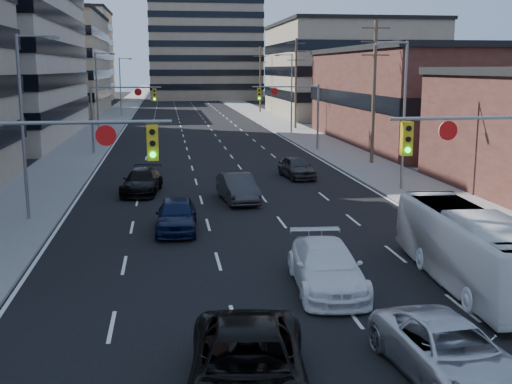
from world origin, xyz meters
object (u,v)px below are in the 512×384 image
object	(u,v)px
silver_suv	(450,352)
sedan_blue	(176,215)
black_pickup	(248,368)
white_van	(327,267)
transit_bus	(469,248)

from	to	relation	value
silver_suv	sedan_blue	size ratio (longest dim) A/B	1.12
black_pickup	silver_suv	size ratio (longest dim) A/B	1.15
silver_suv	sedan_blue	world-z (taller)	sedan_blue
white_van	sedan_blue	size ratio (longest dim) A/B	1.19
black_pickup	transit_bus	world-z (taller)	transit_bus
white_van	sedan_blue	distance (m)	9.97
white_van	sedan_blue	bearing A→B (deg)	123.36
transit_bus	white_van	bearing A→B (deg)	-179.63
black_pickup	white_van	size ratio (longest dim) A/B	1.08
black_pickup	transit_bus	xyz separation A→B (m)	(8.57, 6.84, 0.51)
transit_bus	sedan_blue	bearing A→B (deg)	141.15
black_pickup	sedan_blue	size ratio (longest dim) A/B	1.28
black_pickup	sedan_blue	bearing A→B (deg)	101.56
black_pickup	silver_suv	xyz separation A→B (m)	(4.95, 0.37, -0.10)
white_van	transit_bus	size ratio (longest dim) A/B	0.57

